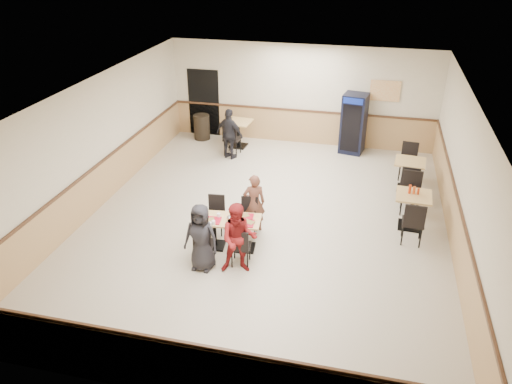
% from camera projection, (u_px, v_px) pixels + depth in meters
% --- Properties ---
extents(ground, '(10.00, 10.00, 0.00)m').
position_uv_depth(ground, '(265.00, 222.00, 11.30)').
color(ground, beige).
rests_on(ground, ground).
extents(room_shell, '(10.00, 10.00, 10.00)m').
position_uv_depth(room_shell, '(354.00, 161.00, 12.86)').
color(room_shell, silver).
rests_on(room_shell, ground).
extents(main_table, '(1.32, 0.76, 0.68)m').
position_uv_depth(main_table, '(230.00, 229.00, 10.18)').
color(main_table, black).
rests_on(main_table, ground).
extents(main_chairs, '(1.27, 1.59, 0.86)m').
position_uv_depth(main_chairs, '(227.00, 229.00, 10.19)').
color(main_chairs, black).
rests_on(main_chairs, ground).
extents(diner_woman_left, '(0.70, 0.48, 1.38)m').
position_uv_depth(diner_woman_left, '(201.00, 238.00, 9.44)').
color(diner_woman_left, black).
rests_on(diner_woman_left, ground).
extents(diner_woman_right, '(0.81, 0.70, 1.44)m').
position_uv_depth(diner_woman_right, '(239.00, 239.00, 9.34)').
color(diner_woman_right, maroon).
rests_on(diner_woman_right, ground).
extents(diner_man_opposite, '(0.56, 0.47, 1.32)m').
position_uv_depth(diner_man_opposite, '(254.00, 203.00, 10.71)').
color(diner_man_opposite, brown).
rests_on(diner_man_opposite, ground).
extents(lone_diner, '(0.93, 0.61, 1.47)m').
position_uv_depth(lone_diner, '(230.00, 134.00, 14.16)').
color(lone_diner, black).
rests_on(lone_diner, ground).
extents(tabletop_clutter, '(1.11, 0.70, 0.12)m').
position_uv_depth(tabletop_clutter, '(229.00, 220.00, 10.01)').
color(tabletop_clutter, '#B50C23').
rests_on(tabletop_clutter, main_table).
extents(side_table_near, '(0.78, 0.78, 0.80)m').
position_uv_depth(side_table_near, '(412.00, 206.00, 10.87)').
color(side_table_near, black).
rests_on(side_table_near, ground).
extents(side_table_near_chair_south, '(0.49, 0.49, 1.01)m').
position_uv_depth(side_table_near_chair_south, '(413.00, 221.00, 10.33)').
color(side_table_near_chair_south, black).
rests_on(side_table_near_chair_south, ground).
extents(side_table_near_chair_north, '(0.49, 0.49, 1.01)m').
position_uv_depth(side_table_near_chair_north, '(411.00, 193.00, 11.43)').
color(side_table_near_chair_north, black).
rests_on(side_table_near_chair_north, ground).
extents(side_table_far, '(0.80, 0.80, 0.79)m').
position_uv_depth(side_table_far, '(409.00, 171.00, 12.49)').
color(side_table_far, black).
rests_on(side_table_far, ground).
extents(side_table_far_chair_south, '(0.50, 0.50, 0.99)m').
position_uv_depth(side_table_far_chair_south, '(410.00, 182.00, 11.96)').
color(side_table_far_chair_south, black).
rests_on(side_table_far_chair_south, ground).
extents(side_table_far_chair_north, '(0.50, 0.50, 0.99)m').
position_uv_depth(side_table_far_chair_north, '(408.00, 162.00, 13.04)').
color(side_table_far_chair_north, black).
rests_on(side_table_far_chair_north, ground).
extents(condiment_caddy, '(0.23, 0.06, 0.20)m').
position_uv_depth(condiment_caddy, '(413.00, 190.00, 10.75)').
color(condiment_caddy, '#BA310D').
rests_on(condiment_caddy, side_table_near).
extents(back_table, '(0.81, 0.81, 0.81)m').
position_uv_depth(back_table, '(238.00, 130.00, 15.04)').
color(back_table, black).
rests_on(back_table, ground).
extents(back_table_chair_lone, '(0.51, 0.51, 1.02)m').
position_uv_depth(back_table_chair_lone, '(232.00, 138.00, 14.50)').
color(back_table_chair_lone, black).
rests_on(back_table_chair_lone, ground).
extents(pepsi_cooler, '(0.77, 0.77, 1.76)m').
position_uv_depth(pepsi_cooler, '(354.00, 124.00, 14.52)').
color(pepsi_cooler, black).
rests_on(pepsi_cooler, ground).
extents(trash_bin, '(0.50, 0.50, 0.78)m').
position_uv_depth(trash_bin, '(202.00, 127.00, 15.68)').
color(trash_bin, black).
rests_on(trash_bin, ground).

